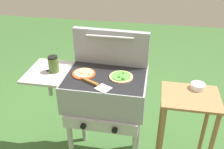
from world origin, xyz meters
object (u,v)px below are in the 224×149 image
Objects in this scene: sauce_jar at (54,64)px; spatula at (95,84)px; grill at (104,92)px; prep_table at (186,120)px; pizza_veggie at (121,77)px; topping_bowl_near at (198,86)px; pizza_cheese at (84,74)px.

spatula is at bearing -21.20° from sauce_jar.
grill is 0.70m from prep_table.
pizza_veggie is 0.55m from sauce_jar.
topping_bowl_near is (0.60, 0.12, -0.09)m from pizza_veggie.
pizza_cheese is 0.23× the size of prep_table.
grill is 0.22m from pizza_cheese.
grill is at bearing -170.93° from topping_bowl_near.
prep_table is (0.67, 0.00, -0.19)m from grill.
sauce_jar is at bearing 179.60° from pizza_veggie.
pizza_cheese reaches higher than prep_table.
prep_table is 7.06× the size of topping_bowl_near.
grill is 8.51× the size of topping_bowl_near.
topping_bowl_near is at bearing 18.50° from spatula.
topping_bowl_near is (0.73, 0.12, 0.06)m from grill.
sauce_jar reaches higher than spatula.
pizza_cheese is at bearing 132.25° from spatula.
pizza_cheese reaches higher than spatula.
topping_bowl_near is (0.06, 0.11, 0.25)m from prep_table.
pizza_veggie reaches higher than spatula.
pizza_veggie is 0.64m from prep_table.
grill is 0.46m from sauce_jar.
topping_bowl_near is at bearing 10.97° from pizza_veggie.
prep_table is at bearing -0.04° from sauce_jar.
topping_bowl_near is at bearing 7.63° from pizza_cheese.
spatula is at bearing -161.50° from topping_bowl_near.
grill is 0.21m from spatula.
grill reaches higher than topping_bowl_near.
pizza_cheese is 0.19m from spatula.
spatula reaches higher than prep_table.
sauce_jar reaches higher than pizza_cheese.
sauce_jar is (-0.25, 0.01, 0.06)m from pizza_cheese.
sauce_jar reaches higher than prep_table.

